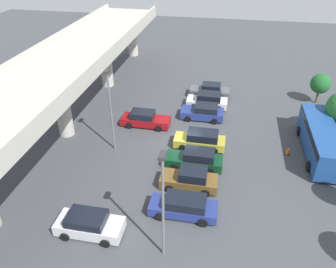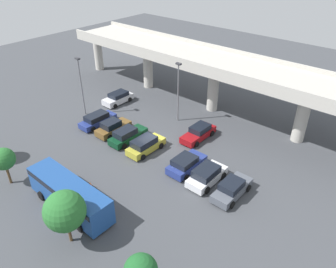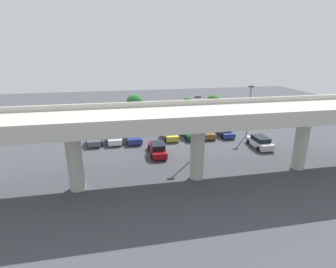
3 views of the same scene
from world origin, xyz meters
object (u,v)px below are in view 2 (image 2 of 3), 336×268
at_px(traffic_cone, 90,185).
at_px(parked_car_0, 118,98).
at_px(tree_front_centre, 4,159).
at_px(lamp_post_near_aisle, 178,88).
at_px(parked_car_2, 113,127).
at_px(parked_car_4, 145,145).
at_px(parked_car_6, 186,164).
at_px(tree_front_right, 65,211).
at_px(lamp_post_mid_lot, 81,82).
at_px(parked_car_1, 97,120).
at_px(parked_car_8, 232,189).
at_px(parked_car_7, 207,175).
at_px(parked_car_3, 127,135).
at_px(shuttle_bus, 69,193).
at_px(parked_car_5, 199,133).

bearing_deg(traffic_cone, parked_car_0, 129.90).
bearing_deg(tree_front_centre, lamp_post_near_aisle, 77.77).
xyz_separation_m(parked_car_2, parked_car_4, (5.60, -0.22, 0.02)).
bearing_deg(parked_car_6, parked_car_2, 90.32).
relative_size(parked_car_4, tree_front_right, 0.98).
height_order(lamp_post_near_aisle, tree_front_right, lamp_post_near_aisle).
distance_m(lamp_post_mid_lot, tree_front_right, 21.18).
relative_size(parked_car_2, lamp_post_mid_lot, 0.58).
distance_m(parked_car_0, lamp_post_mid_lot, 6.39).
bearing_deg(lamp_post_mid_lot, parked_car_1, -11.99).
distance_m(parked_car_6, parked_car_8, 5.44).
distance_m(parked_car_4, parked_car_7, 8.04).
bearing_deg(parked_car_4, parked_car_7, -89.61).
bearing_deg(parked_car_1, lamp_post_mid_lot, 78.01).
height_order(parked_car_7, tree_front_centre, tree_front_centre).
height_order(parked_car_3, parked_car_6, parked_car_3).
relative_size(parked_car_3, lamp_post_mid_lot, 0.62).
bearing_deg(tree_front_right, lamp_post_mid_lot, 139.94).
xyz_separation_m(parked_car_2, parked_car_3, (2.63, -0.10, 0.01)).
xyz_separation_m(parked_car_0, parked_car_1, (2.76, -5.86, 0.00)).
height_order(parked_car_3, lamp_post_near_aisle, lamp_post_near_aisle).
bearing_deg(parked_car_0, parked_car_1, 25.22).
xyz_separation_m(parked_car_7, tree_front_centre, (-14.07, -12.31, 1.97)).
relative_size(parked_car_4, lamp_post_mid_lot, 0.60).
height_order(parked_car_1, shuttle_bus, shuttle_bus).
distance_m(parked_car_1, parked_car_4, 8.51).
height_order(parked_car_8, tree_front_right, tree_front_right).
xyz_separation_m(parked_car_5, traffic_cone, (-2.49, -13.66, -0.40)).
bearing_deg(traffic_cone, tree_front_centre, -144.64).
distance_m(parked_car_4, parked_car_5, 6.55).
bearing_deg(parked_car_1, traffic_cone, -132.20).
bearing_deg(parked_car_7, lamp_post_near_aisle, 52.17).
bearing_deg(parked_car_3, parked_car_8, -90.47).
bearing_deg(lamp_post_near_aisle, parked_car_0, -171.02).
xyz_separation_m(parked_car_1, tree_front_right, (12.66, -12.86, 2.39)).
bearing_deg(parked_car_7, parked_car_2, 89.30).
distance_m(tree_front_centre, tree_front_right, 10.20).
distance_m(parked_car_0, parked_car_7, 20.24).
distance_m(parked_car_2, parked_car_4, 5.60).
xyz_separation_m(shuttle_bus, tree_front_centre, (-7.10, -1.89, 1.21)).
relative_size(parked_car_1, parked_car_7, 1.06).
distance_m(parked_car_5, tree_front_centre, 20.32).
bearing_deg(parked_car_4, shuttle_bus, -174.11).
bearing_deg(parked_car_2, lamp_post_near_aisle, -27.62).
bearing_deg(shuttle_bus, parked_car_8, -133.25).
distance_m(parked_car_0, parked_car_2, 8.18).
xyz_separation_m(parked_car_7, lamp_post_mid_lot, (-20.06, 0.96, 3.70)).
bearing_deg(lamp_post_near_aisle, parked_car_2, -117.62).
xyz_separation_m(parked_car_5, tree_front_right, (1.34, -18.51, 2.40)).
xyz_separation_m(parked_car_2, parked_car_7, (13.64, -0.17, 0.04)).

